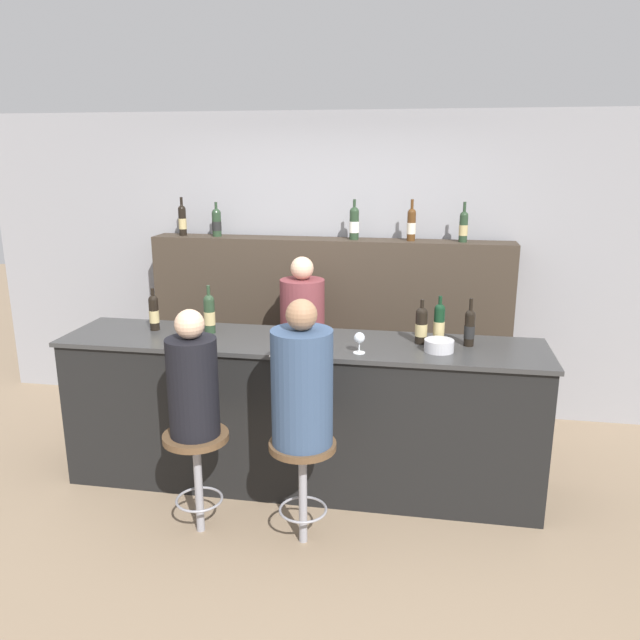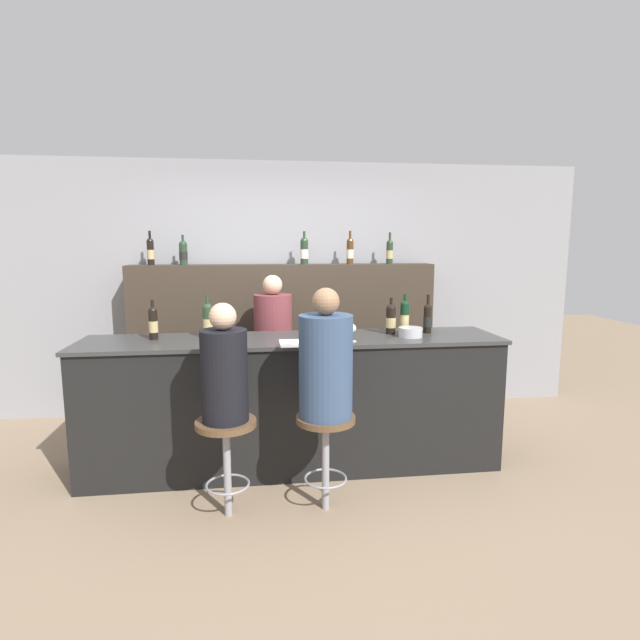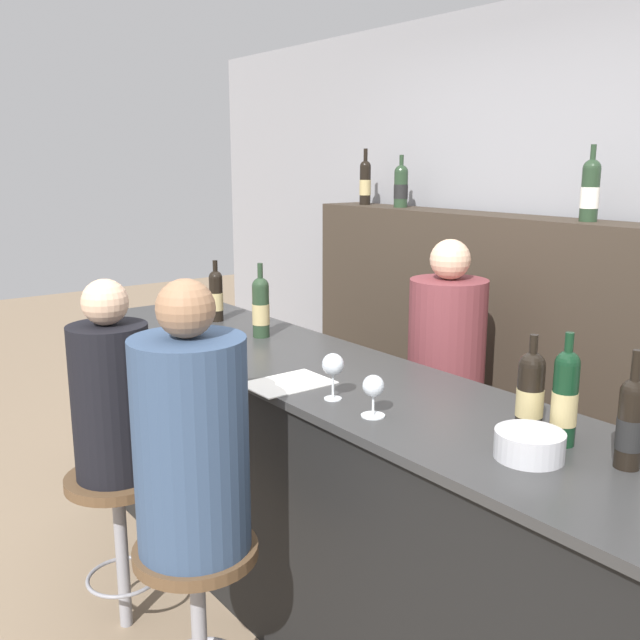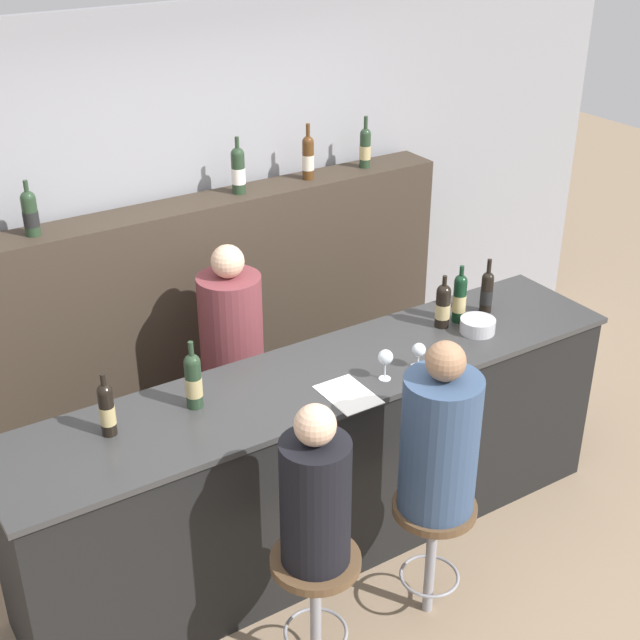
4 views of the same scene
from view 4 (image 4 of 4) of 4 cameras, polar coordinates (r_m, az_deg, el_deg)
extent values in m
plane|color=#8C755B|center=(4.76, 2.43, -15.98)|extent=(16.00, 16.00, 0.00)
cube|color=gray|center=(5.38, -8.17, 5.70)|extent=(6.40, 0.05, 2.60)
cube|color=black|center=(4.64, 0.29, -9.16)|extent=(3.20, 0.64, 1.01)
cube|color=#333333|center=(4.34, 0.30, -3.63)|extent=(3.24, 0.68, 0.03)
cube|color=#382D23|center=(5.41, -6.79, -0.14)|extent=(3.04, 0.28, 1.56)
cylinder|color=black|center=(3.96, -13.46, -5.80)|extent=(0.07, 0.07, 0.22)
cylinder|color=tan|center=(3.96, -13.44, -5.93)|extent=(0.07, 0.07, 0.09)
sphere|color=black|center=(3.90, -13.63, -4.46)|extent=(0.07, 0.07, 0.07)
cylinder|color=black|center=(3.88, -13.71, -3.84)|extent=(0.02, 0.02, 0.07)
cylinder|color=#233823|center=(4.07, -8.09, -4.10)|extent=(0.08, 0.08, 0.23)
cylinder|color=tan|center=(4.08, -8.08, -4.24)|extent=(0.08, 0.08, 0.09)
sphere|color=#233823|center=(4.01, -8.20, -2.69)|extent=(0.08, 0.08, 0.08)
cylinder|color=#233823|center=(3.98, -8.25, -1.95)|extent=(0.02, 0.02, 0.09)
cylinder|color=black|center=(4.77, 7.86, 0.70)|extent=(0.08, 0.08, 0.20)
cylinder|color=tan|center=(4.77, 7.85, 0.60)|extent=(0.08, 0.08, 0.08)
sphere|color=black|center=(4.72, 7.93, 1.81)|extent=(0.08, 0.08, 0.08)
cylinder|color=black|center=(4.70, 7.98, 2.39)|extent=(0.02, 0.02, 0.08)
cylinder|color=black|center=(4.83, 8.91, 1.20)|extent=(0.07, 0.07, 0.24)
cylinder|color=tan|center=(4.83, 8.90, 1.08)|extent=(0.07, 0.07, 0.09)
sphere|color=black|center=(4.78, 9.01, 2.48)|extent=(0.07, 0.07, 0.07)
cylinder|color=black|center=(4.75, 9.05, 3.03)|extent=(0.02, 0.02, 0.07)
cylinder|color=black|center=(4.95, 10.61, 1.58)|extent=(0.07, 0.07, 0.21)
cylinder|color=black|center=(4.96, 10.59, 1.47)|extent=(0.07, 0.07, 0.08)
sphere|color=black|center=(4.91, 10.71, 2.66)|extent=(0.07, 0.07, 0.07)
cylinder|color=black|center=(4.88, 10.77, 3.31)|extent=(0.02, 0.02, 0.10)
cylinder|color=#233823|center=(4.76, -18.02, 6.30)|extent=(0.08, 0.08, 0.20)
cylinder|color=black|center=(4.76, -18.01, 6.19)|extent=(0.08, 0.08, 0.08)
sphere|color=#233823|center=(4.72, -18.20, 7.41)|extent=(0.08, 0.08, 0.08)
cylinder|color=#233823|center=(4.71, -18.29, 8.03)|extent=(0.02, 0.02, 0.08)
cylinder|color=#233823|center=(5.14, -5.25, 9.31)|extent=(0.08, 0.08, 0.23)
cylinder|color=white|center=(5.15, -5.24, 9.19)|extent=(0.08, 0.08, 0.09)
sphere|color=#233823|center=(5.11, -5.30, 10.52)|extent=(0.08, 0.08, 0.08)
cylinder|color=#233823|center=(5.09, -5.33, 11.14)|extent=(0.02, 0.02, 0.09)
cylinder|color=#4C2D14|center=(5.36, -0.77, 10.18)|extent=(0.07, 0.07, 0.23)
cylinder|color=beige|center=(5.36, -0.77, 10.06)|extent=(0.07, 0.07, 0.09)
sphere|color=#4C2D14|center=(5.33, -0.77, 11.33)|extent=(0.07, 0.07, 0.07)
cylinder|color=#4C2D14|center=(5.31, -0.78, 11.96)|extent=(0.02, 0.02, 0.09)
cylinder|color=#233823|center=(5.58, 2.90, 10.77)|extent=(0.07, 0.07, 0.21)
cylinder|color=tan|center=(5.59, 2.90, 10.67)|extent=(0.07, 0.07, 0.08)
sphere|color=#233823|center=(5.55, 2.93, 11.81)|extent=(0.07, 0.07, 0.07)
cylinder|color=#233823|center=(5.54, 2.95, 12.42)|extent=(0.02, 0.02, 0.10)
cylinder|color=silver|center=(4.31, 4.16, -3.75)|extent=(0.06, 0.06, 0.00)
cylinder|color=silver|center=(4.28, 4.18, -3.25)|extent=(0.01, 0.01, 0.08)
sphere|color=silver|center=(4.25, 4.21, -2.38)|extent=(0.07, 0.07, 0.07)
cylinder|color=silver|center=(4.41, 6.28, -3.00)|extent=(0.08, 0.08, 0.00)
cylinder|color=silver|center=(4.40, 6.31, -2.62)|extent=(0.01, 0.01, 0.06)
sphere|color=silver|center=(4.37, 6.35, -1.91)|extent=(0.07, 0.07, 0.07)
cylinder|color=#B7B7BC|center=(4.77, 10.05, -0.35)|extent=(0.19, 0.19, 0.08)
cube|color=white|center=(4.17, 1.81, -4.79)|extent=(0.21, 0.30, 0.00)
cylinder|color=gray|center=(4.14, -0.28, -18.46)|extent=(0.05, 0.05, 0.61)
torus|color=gray|center=(4.20, -0.27, -19.33)|extent=(0.29, 0.29, 0.02)
cylinder|color=brown|center=(3.91, -0.29, -15.16)|extent=(0.39, 0.39, 0.04)
cylinder|color=black|center=(3.70, -0.30, -11.59)|extent=(0.30, 0.30, 0.59)
sphere|color=#D8AD8C|center=(3.47, -0.31, -6.74)|extent=(0.17, 0.17, 0.17)
cylinder|color=gray|center=(4.42, 7.08, -15.08)|extent=(0.05, 0.05, 0.61)
torus|color=gray|center=(4.48, 7.01, -15.94)|extent=(0.29, 0.29, 0.02)
cylinder|color=brown|center=(4.20, 7.34, -11.81)|extent=(0.39, 0.39, 0.04)
cylinder|color=#334766|center=(3.99, 7.65, -7.87)|extent=(0.35, 0.35, 0.67)
sphere|color=#936B4C|center=(3.76, 8.04, -2.63)|extent=(0.18, 0.18, 0.18)
cylinder|color=brown|center=(5.03, -5.53, -4.02)|extent=(0.35, 0.35, 1.31)
sphere|color=#D8AD8C|center=(4.68, -5.94, 3.75)|extent=(0.18, 0.18, 0.18)
camera|label=1|loc=(3.12, 66.12, -9.37)|focal=35.00mm
camera|label=2|loc=(2.40, 60.77, -29.32)|focal=28.00mm
camera|label=3|loc=(4.53, 34.57, 3.85)|focal=40.00mm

